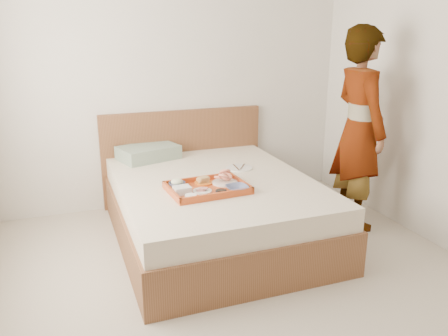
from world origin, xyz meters
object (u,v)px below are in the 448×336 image
(tray, at_px, (207,188))
(dinner_plate, at_px, (239,168))
(person, at_px, (359,130))
(bed, at_px, (214,209))

(tray, distance_m, dinner_plate, 0.64)
(tray, height_order, person, person)
(dinner_plate, bearing_deg, bed, -146.69)
(bed, distance_m, person, 1.44)
(bed, height_order, person, person)
(tray, distance_m, person, 1.48)
(bed, relative_size, tray, 3.38)
(bed, bearing_deg, person, -6.53)
(bed, distance_m, dinner_plate, 0.46)
(tray, height_order, dinner_plate, tray)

